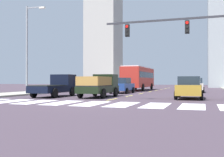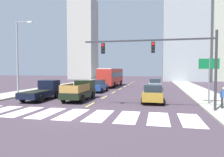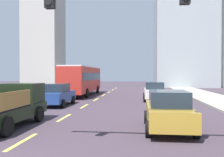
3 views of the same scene
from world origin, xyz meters
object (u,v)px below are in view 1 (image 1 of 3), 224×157
at_px(traffic_signal_gantry, 207,36).
at_px(streetlight_left, 28,46).
at_px(city_bus, 139,77).
at_px(sedan_mid, 122,85).
at_px(pickup_dark, 57,86).
at_px(sedan_near_right, 195,85).
at_px(sedan_far, 189,88).
at_px(pickup_stakebed, 101,86).

relative_size(traffic_signal_gantry, streetlight_left, 1.12).
distance_m(city_bus, sedan_mid, 9.31).
bearing_deg(pickup_dark, streetlight_left, 154.13).
height_order(pickup_dark, sedan_mid, pickup_dark).
xyz_separation_m(sedan_near_right, streetlight_left, (-16.01, -10.26, 4.11)).
distance_m(sedan_far, traffic_signal_gantry, 5.16).
xyz_separation_m(pickup_stakebed, sedan_near_right, (7.42, 12.09, -0.08)).
bearing_deg(streetlight_left, city_bus, 61.71).
relative_size(city_bus, traffic_signal_gantry, 1.07).
bearing_deg(sedan_near_right, traffic_signal_gantry, -83.76).
relative_size(sedan_mid, traffic_signal_gantry, 0.44).
distance_m(pickup_stakebed, pickup_dark, 3.96).
relative_size(pickup_stakebed, sedan_mid, 1.18).
distance_m(sedan_mid, sedan_near_right, 8.96).
distance_m(pickup_stakebed, streetlight_left, 9.66).
relative_size(pickup_stakebed, streetlight_left, 0.58).
bearing_deg(sedan_far, sedan_mid, 133.82).
bearing_deg(pickup_stakebed, sedan_far, 1.86).
height_order(pickup_stakebed, streetlight_left, streetlight_left).
bearing_deg(traffic_signal_gantry, sedan_far, 108.90).
bearing_deg(city_bus, streetlight_left, -119.47).
bearing_deg(pickup_dark, pickup_stakebed, 9.77).
relative_size(pickup_stakebed, sedan_near_right, 1.18).
bearing_deg(streetlight_left, sedan_far, -6.85).
bearing_deg(sedan_mid, streetlight_left, -143.69).
relative_size(city_bus, sedan_mid, 2.45).
height_order(pickup_stakebed, sedan_far, pickup_stakebed).
bearing_deg(traffic_signal_gantry, pickup_stakebed, 156.30).
xyz_separation_m(pickup_stakebed, traffic_signal_gantry, (8.60, -3.78, 3.30)).
xyz_separation_m(sedan_mid, traffic_signal_gantry, (8.91, -11.32, 3.38)).
xyz_separation_m(pickup_dark, sedan_mid, (3.61, 8.13, -0.06)).
bearing_deg(sedan_mid, traffic_signal_gantry, -50.14).
xyz_separation_m(city_bus, traffic_signal_gantry, (9.13, -20.57, 2.29)).
xyz_separation_m(pickup_stakebed, pickup_dark, (-3.91, -0.58, -0.02)).
relative_size(sedan_near_right, traffic_signal_gantry, 0.44).
bearing_deg(streetlight_left, pickup_stakebed, -11.98).
distance_m(pickup_stakebed, traffic_signal_gantry, 9.96).
xyz_separation_m(traffic_signal_gantry, streetlight_left, (-17.19, 5.60, 0.73)).
relative_size(city_bus, streetlight_left, 1.20).
xyz_separation_m(pickup_stakebed, sedan_mid, (-0.31, 7.55, -0.08)).
bearing_deg(sedan_near_right, sedan_far, -88.40).
height_order(sedan_mid, traffic_signal_gantry, traffic_signal_gantry).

